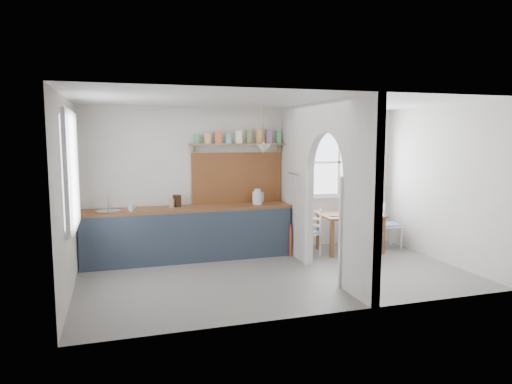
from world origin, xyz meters
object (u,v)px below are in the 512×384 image
object	(u,v)px
dining_table	(350,233)
chair_left	(307,232)
kettle	(257,197)
vase	(345,207)
chair_right	(388,224)

from	to	relation	value
dining_table	chair_left	world-z (taller)	chair_left
kettle	vase	world-z (taller)	kettle
dining_table	chair_left	bearing A→B (deg)	-177.16
chair_left	chair_right	bearing A→B (deg)	71.39
chair_left	chair_right	distance (m)	1.69
dining_table	chair_left	distance (m)	0.86
dining_table	kettle	bearing A→B (deg)	172.06
dining_table	vase	size ratio (longest dim) A/B	5.32
dining_table	vase	world-z (taller)	vase
dining_table	chair_right	bearing A→B (deg)	7.36
chair_left	vase	distance (m)	0.98
dining_table	vase	xyz separation A→B (m)	(0.01, 0.22, 0.45)
dining_table	chair_right	size ratio (longest dim) A/B	1.25
chair_right	kettle	size ratio (longest dim) A/B	3.24
dining_table	chair_right	xyz separation A→B (m)	(0.83, 0.07, 0.10)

